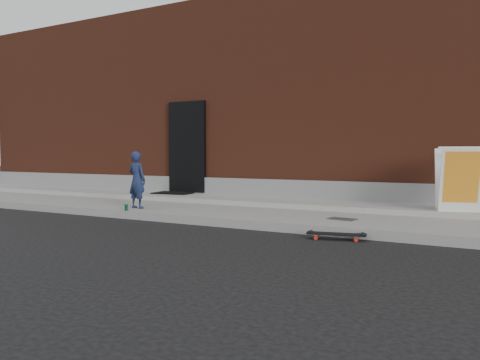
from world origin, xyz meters
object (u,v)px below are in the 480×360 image
Objects in this scene: skateboard at (336,235)px; soda_can at (126,208)px; child at (137,180)px; pizza_sign at (458,179)px.

soda_can is (-4.16, 0.25, 0.13)m from skateboard.
pizza_sign is (5.68, 1.61, 0.09)m from child.
skateboard is at bearing 176.25° from child.
pizza_sign is at bearing -159.21° from child.
soda_can is at bearing 106.07° from child.
skateboard is at bearing -3.42° from soda_can.
child is 1.35× the size of skateboard.
child is 1.02× the size of pizza_sign.
soda_can is (-5.60, -2.01, -0.59)m from pizza_sign.
child reaches higher than soda_can.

